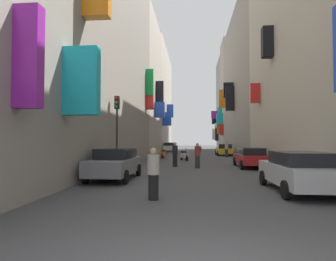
% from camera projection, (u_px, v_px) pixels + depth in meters
% --- Properties ---
extents(ground_plane, '(140.00, 140.00, 0.00)m').
position_uv_depth(ground_plane, '(194.00, 156.00, 33.32)').
color(ground_plane, '#424244').
extents(building_left_near, '(7.32, 27.68, 21.77)m').
position_uv_depth(building_left_near, '(71.00, 0.00, 18.30)').
color(building_left_near, gray).
rests_on(building_left_near, ground).
extents(building_left_mid_a, '(7.27, 11.71, 18.14)m').
position_uv_depth(building_left_mid_a, '(134.00, 86.00, 37.85)').
color(building_left_mid_a, '#B2A899').
rests_on(building_left_mid_a, ground).
extents(building_left_mid_b, '(7.40, 20.61, 18.80)m').
position_uv_depth(building_left_mid_b, '(151.00, 101.00, 53.94)').
color(building_left_mid_b, '#BCB29E').
rests_on(building_left_mid_b, ground).
extents(building_right_mid_a, '(7.27, 21.69, 18.28)m').
position_uv_depth(building_right_mid_a, '(257.00, 84.00, 36.52)').
color(building_right_mid_a, gray).
rests_on(building_right_mid_a, ground).
extents(building_right_mid_b, '(7.11, 6.02, 19.40)m').
position_uv_depth(building_right_mid_b, '(239.00, 96.00, 50.32)').
color(building_right_mid_b, '#9E9384').
rests_on(building_right_mid_b, ground).
extents(building_right_mid_c, '(7.38, 9.55, 18.25)m').
position_uv_depth(building_right_mid_c, '(233.00, 105.00, 58.06)').
color(building_right_mid_c, gray).
rests_on(building_right_mid_c, ground).
extents(parked_car_yellow, '(1.96, 3.94, 1.38)m').
position_uv_depth(parked_car_yellow, '(224.00, 149.00, 34.82)').
color(parked_car_yellow, gold).
rests_on(parked_car_yellow, ground).
extents(parked_car_red, '(1.84, 4.49, 1.35)m').
position_uv_depth(parked_car_red, '(250.00, 157.00, 19.38)').
color(parked_car_red, '#B21E1E').
rests_on(parked_car_red, ground).
extents(parked_car_grey, '(1.91, 4.35, 1.45)m').
position_uv_depth(parked_car_grey, '(115.00, 163.00, 13.59)').
color(parked_car_grey, slate).
rests_on(parked_car_grey, ground).
extents(parked_car_silver, '(2.01, 4.39, 1.44)m').
position_uv_depth(parked_car_silver, '(299.00, 171.00, 10.21)').
color(parked_car_silver, '#B7B7BC').
rests_on(parked_car_silver, ground).
extents(parked_car_white, '(1.92, 4.35, 1.49)m').
position_uv_depth(parked_car_white, '(169.00, 147.00, 46.57)').
color(parked_car_white, white).
rests_on(parked_car_white, ground).
extents(scooter_white, '(0.82, 1.75, 1.13)m').
position_uv_depth(scooter_white, '(184.00, 155.00, 26.13)').
color(scooter_white, silver).
rests_on(scooter_white, ground).
extents(scooter_orange, '(0.46, 1.96, 1.13)m').
position_uv_depth(scooter_orange, '(163.00, 154.00, 29.39)').
color(scooter_orange, orange).
rests_on(scooter_orange, ground).
extents(scooter_black, '(0.65, 1.82, 1.13)m').
position_uv_depth(scooter_black, '(200.00, 149.00, 47.70)').
color(scooter_black, black).
rests_on(scooter_black, ground).
extents(pedestrian_crossing, '(0.52, 0.52, 1.62)m').
position_uv_depth(pedestrian_crossing, '(153.00, 174.00, 8.89)').
color(pedestrian_crossing, black).
rests_on(pedestrian_crossing, ground).
extents(pedestrian_near_left, '(0.47, 0.47, 1.78)m').
position_uv_depth(pedestrian_near_left, '(226.00, 149.00, 31.65)').
color(pedestrian_near_left, '#2A2A2A').
rests_on(pedestrian_near_left, ground).
extents(pedestrian_near_right, '(0.43, 0.43, 1.67)m').
position_uv_depth(pedestrian_near_right, '(197.00, 156.00, 19.03)').
color(pedestrian_near_right, '#313131').
rests_on(pedestrian_near_right, ground).
extents(pedestrian_mid_street, '(0.46, 0.46, 1.72)m').
position_uv_depth(pedestrian_mid_street, '(175.00, 154.00, 19.98)').
color(pedestrian_mid_street, black).
rests_on(pedestrian_mid_street, ground).
extents(traffic_light_near_corner, '(0.26, 0.34, 4.44)m').
position_uv_depth(traffic_light_near_corner, '(117.00, 120.00, 16.59)').
color(traffic_light_near_corner, '#2D2D2D').
rests_on(traffic_light_near_corner, ground).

